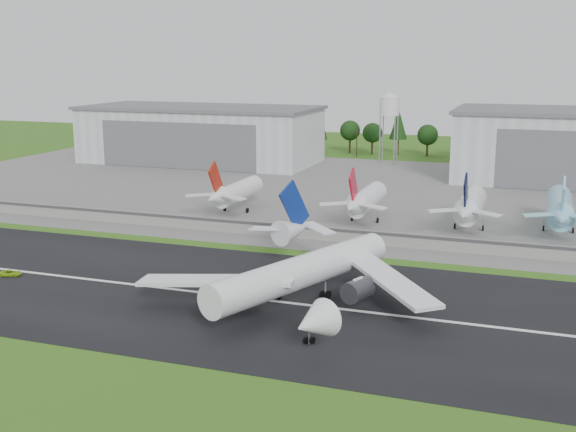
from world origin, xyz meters
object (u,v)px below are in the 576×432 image
at_px(parked_jet_navy, 469,207).
at_px(main_airliner, 302,279).
at_px(parked_jet_skyblue, 560,208).
at_px(parked_jet_red_b, 364,200).
at_px(parked_jet_red_a, 234,192).
at_px(ground_vehicle, 10,273).

bearing_deg(parked_jet_navy, main_airliner, -108.32).
bearing_deg(parked_jet_skyblue, parked_jet_navy, -166.86).
bearing_deg(main_airliner, parked_jet_navy, -86.41).
height_order(main_airliner, parked_jet_navy, main_airliner).
relative_size(main_airliner, parked_jet_red_b, 1.83).
bearing_deg(parked_jet_red_a, parked_jet_skyblue, 3.37).
bearing_deg(parked_jet_red_b, main_airliner, -85.74).
height_order(main_airliner, parked_jet_red_a, main_airliner).
distance_m(main_airliner, ground_vehicle, 61.11).
height_order(ground_vehicle, parked_jet_red_a, parked_jet_red_a).
height_order(parked_jet_navy, parked_jet_skyblue, parked_jet_skyblue).
relative_size(parked_jet_red_a, parked_jet_red_b, 1.00).
xyz_separation_m(main_airliner, ground_vehicle, (-60.90, -2.89, -4.19)).
height_order(main_airliner, parked_jet_red_b, main_airliner).
bearing_deg(parked_jet_skyblue, ground_vehicle, -144.38).
xyz_separation_m(main_airliner, parked_jet_navy, (22.18, 66.99, 1.48)).
xyz_separation_m(parked_jet_navy, parked_jet_skyblue, (21.47, 5.01, 0.04)).
xyz_separation_m(main_airliner, parked_jet_red_a, (-42.41, 66.94, 1.14)).
distance_m(parked_jet_red_b, parked_jet_navy, 27.16).
height_order(ground_vehicle, parked_jet_red_b, parked_jet_red_b).
bearing_deg(main_airliner, ground_vehicle, 24.62).
xyz_separation_m(ground_vehicle, parked_jet_skyblue, (104.55, 74.90, 5.70)).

